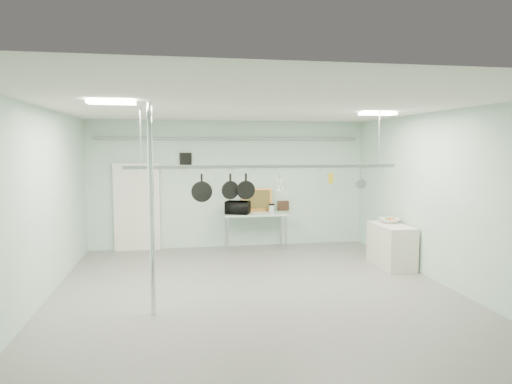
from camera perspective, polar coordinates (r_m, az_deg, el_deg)
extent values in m
plane|color=gray|center=(8.02, 0.10, -12.81)|extent=(8.00, 8.00, 0.00)
cube|color=silver|center=(7.64, 0.11, 10.54)|extent=(7.00, 8.00, 0.02)
cube|color=silver|center=(11.60, -3.31, 0.98)|extent=(7.00, 0.02, 3.20)
cube|color=silver|center=(8.95, 22.69, -0.81)|extent=(0.02, 8.00, 3.20)
cube|color=silver|center=(11.57, -14.66, -1.94)|extent=(1.10, 0.10, 2.20)
cube|color=black|center=(11.47, -8.80, 4.13)|extent=(0.30, 0.04, 0.30)
cylinder|color=gray|center=(11.47, -3.29, 6.68)|extent=(6.60, 0.07, 0.07)
cylinder|color=silver|center=(6.97, -12.93, -2.23)|extent=(0.08, 0.08, 3.20)
cube|color=#AAC8B5|center=(11.38, -0.06, -2.75)|extent=(1.60, 0.70, 0.05)
cylinder|color=#B7B7BC|center=(11.08, -3.50, -5.35)|extent=(0.04, 0.04, 0.86)
cylinder|color=#B7B7BC|center=(11.63, -3.80, -4.83)|extent=(0.04, 0.04, 0.86)
cylinder|color=#B7B7BC|center=(11.33, 3.79, -5.11)|extent=(0.04, 0.04, 0.86)
cylinder|color=#B7B7BC|center=(11.86, 3.15, -4.62)|extent=(0.04, 0.04, 0.86)
cube|color=beige|center=(10.17, 16.55, -6.45)|extent=(0.60, 1.20, 0.90)
cube|color=#B7B7BC|center=(7.95, 1.15, 3.20)|extent=(4.80, 0.06, 0.06)
cylinder|color=#B7B7BC|center=(7.82, -14.24, 6.66)|extent=(0.02, 0.02, 0.94)
cylinder|color=#B7B7BC|center=(8.59, 15.13, 6.53)|extent=(0.02, 0.02, 0.94)
cube|color=white|center=(6.78, -17.62, 10.66)|extent=(0.65, 0.30, 0.05)
cube|color=white|center=(8.93, 14.98, 9.45)|extent=(0.65, 0.30, 0.05)
imported|color=black|center=(11.18, -2.29, -1.96)|extent=(0.67, 0.58, 0.31)
cylinder|color=silver|center=(11.48, 1.95, -2.10)|extent=(0.14, 0.14, 0.18)
cube|color=#D07D37|center=(11.64, 0.12, -0.99)|extent=(0.78, 0.13, 0.58)
cube|color=black|center=(11.80, 3.43, -1.72)|extent=(0.30, 0.10, 0.25)
imported|color=silver|center=(10.34, 16.37, -3.43)|extent=(0.43, 0.43, 0.10)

